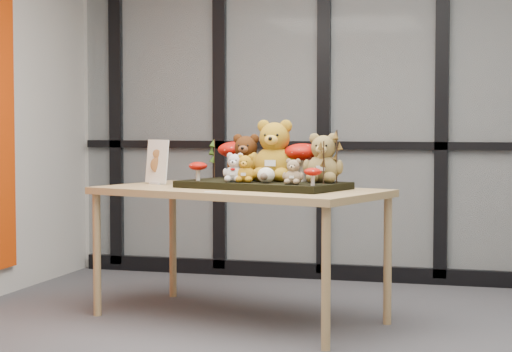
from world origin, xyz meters
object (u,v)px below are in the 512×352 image
(bear_pooh_yellow, at_px, (275,147))
(bear_tan_back, at_px, (323,155))
(display_table, at_px, (239,199))
(mushroom_front_right, at_px, (313,176))
(plush_cream_hedgehog, at_px, (266,174))
(mushroom_back_right, at_px, (302,160))
(bear_brown_medium, at_px, (246,155))
(sign_holder, at_px, (157,164))
(bear_white_bow, at_px, (235,166))
(diorama_tray, at_px, (263,185))
(bear_beige_small, at_px, (293,170))
(bear_small_yellow, at_px, (246,167))
(mushroom_front_left, at_px, (198,170))
(mushroom_back_left, at_px, (236,158))

(bear_pooh_yellow, distance_m, bear_tan_back, 0.33)
(display_table, height_order, bear_pooh_yellow, bear_pooh_yellow)
(mushroom_front_right, bearing_deg, display_table, 152.14)
(plush_cream_hedgehog, xyz_separation_m, mushroom_back_right, (0.17, 0.23, 0.08))
(bear_brown_medium, height_order, sign_holder, bear_brown_medium)
(bear_white_bow, height_order, mushroom_front_right, bear_white_bow)
(diorama_tray, bearing_deg, bear_white_bow, -127.90)
(display_table, height_order, diorama_tray, diorama_tray)
(sign_holder, bearing_deg, bear_pooh_yellow, 19.66)
(bear_beige_small, bearing_deg, bear_small_yellow, 179.02)
(bear_beige_small, bearing_deg, sign_holder, 175.21)
(bear_white_bow, bearing_deg, bear_small_yellow, 7.67)
(mushroom_back_right, xyz_separation_m, sign_holder, (-1.00, 0.11, -0.04))
(mushroom_front_left, bearing_deg, mushroom_front_right, -19.33)
(mushroom_front_left, bearing_deg, plush_cream_hedgehog, -14.68)
(plush_cream_hedgehog, distance_m, mushroom_back_left, 0.52)
(diorama_tray, relative_size, bear_pooh_yellow, 2.42)
(bear_pooh_yellow, height_order, bear_brown_medium, bear_pooh_yellow)
(bear_tan_back, xyz_separation_m, bear_small_yellow, (-0.46, -0.11, -0.07))
(bear_pooh_yellow, relative_size, mushroom_back_left, 1.57)
(mushroom_front_left, bearing_deg, bear_pooh_yellow, 10.88)
(bear_beige_small, bearing_deg, mushroom_front_right, -13.72)
(bear_small_yellow, height_order, mushroom_back_left, mushroom_back_left)
(display_table, xyz_separation_m, bear_white_bow, (-0.00, -0.08, 0.21))
(sign_holder, bearing_deg, bear_small_yellow, 4.49)
(diorama_tray, distance_m, mushroom_front_left, 0.42)
(bear_beige_small, relative_size, plush_cream_hedgehog, 1.60)
(bear_pooh_yellow, height_order, mushroom_back_left, bear_pooh_yellow)
(mushroom_back_left, bearing_deg, bear_beige_small, -44.28)
(sign_holder, bearing_deg, mushroom_back_right, 21.93)
(bear_pooh_yellow, xyz_separation_m, mushroom_back_left, (-0.31, 0.20, -0.08))
(display_table, bearing_deg, bear_white_bow, -73.77)
(bear_pooh_yellow, distance_m, bear_small_yellow, 0.25)
(plush_cream_hedgehog, xyz_separation_m, mushroom_front_left, (-0.47, 0.12, 0.01))
(diorama_tray, distance_m, bear_white_bow, 0.21)
(sign_holder, bearing_deg, bear_white_bow, 3.04)
(bear_beige_small, relative_size, mushroom_front_left, 1.29)
(mushroom_back_left, distance_m, mushroom_back_right, 0.52)
(mushroom_back_right, bearing_deg, diorama_tray, -160.55)
(bear_small_yellow, bearing_deg, bear_pooh_yellow, 70.75)
(mushroom_front_right, bearing_deg, bear_beige_small, 148.93)
(mushroom_front_left, bearing_deg, bear_white_bow, -16.46)
(bear_pooh_yellow, distance_m, bear_brown_medium, 0.21)
(diorama_tray, distance_m, bear_pooh_yellow, 0.25)
(mushroom_back_left, xyz_separation_m, mushroom_back_right, (0.48, -0.18, -0.00))
(diorama_tray, bearing_deg, bear_brown_medium, 156.18)
(bear_tan_back, height_order, mushroom_back_right, bear_tan_back)
(bear_pooh_yellow, relative_size, plush_cream_hedgehog, 4.01)
(bear_brown_medium, xyz_separation_m, mushroom_front_left, (-0.27, -0.15, -0.09))
(bear_beige_small, height_order, mushroom_front_left, bear_beige_small)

